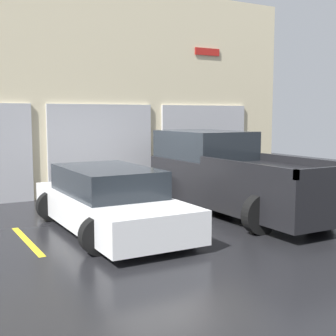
% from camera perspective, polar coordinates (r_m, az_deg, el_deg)
% --- Properties ---
extents(ground_plane, '(28.00, 28.00, 0.00)m').
position_cam_1_polar(ground_plane, '(10.93, -1.35, -5.47)').
color(ground_plane, black).
extents(shophouse_building, '(12.22, 0.68, 5.89)m').
position_cam_1_polar(shophouse_building, '(13.69, -7.93, 9.00)').
color(shophouse_building, beige).
rests_on(shophouse_building, ground).
extents(pickup_truck, '(2.36, 5.36, 1.86)m').
position_cam_1_polar(pickup_truck, '(11.03, 7.75, -0.85)').
color(pickup_truck, black).
rests_on(pickup_truck, ground).
extents(sedan_white, '(2.15, 4.53, 1.24)m').
position_cam_1_polar(sedan_white, '(9.27, -7.25, -4.01)').
color(sedan_white, white).
rests_on(sedan_white, ground).
extents(parking_stripe_far_left, '(0.12, 2.20, 0.01)m').
position_cam_1_polar(parking_stripe_far_left, '(8.91, -16.79, -8.49)').
color(parking_stripe_far_left, gold).
rests_on(parking_stripe_far_left, ground).
extents(parking_stripe_left, '(0.12, 2.20, 0.01)m').
position_cam_1_polar(parking_stripe_left, '(10.05, 1.40, -6.50)').
color(parking_stripe_left, gold).
rests_on(parking_stripe_left, ground).
extents(parking_stripe_centre, '(0.12, 2.20, 0.01)m').
position_cam_1_polar(parking_stripe_centre, '(11.96, 14.74, -4.61)').
color(parking_stripe_centre, gold).
rests_on(parking_stripe_centre, ground).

